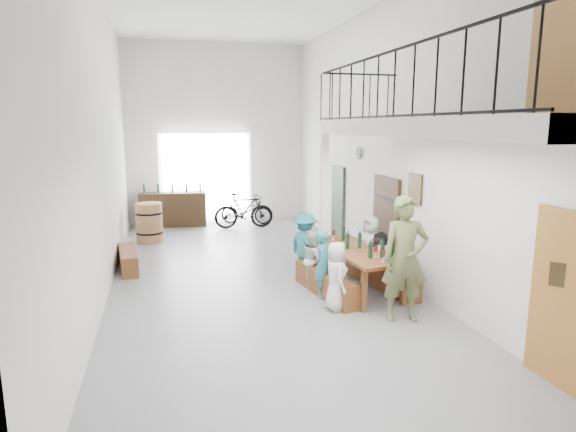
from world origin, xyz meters
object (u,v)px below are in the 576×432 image
object	(u,v)px
tasting_table	(356,254)
oak_barrel	(149,223)
host_standing	(405,259)
serving_counter	(173,209)
bench_inner	(325,283)
side_bench	(128,260)
bicycle_near	(246,210)

from	to	relation	value
tasting_table	oak_barrel	size ratio (longest dim) A/B	2.32
oak_barrel	host_standing	xyz separation A→B (m)	(3.99, -6.38, 0.47)
tasting_table	host_standing	bearing A→B (deg)	-89.10
oak_barrel	serving_counter	world-z (taller)	same
bench_inner	serving_counter	world-z (taller)	serving_counter
side_bench	host_standing	bearing A→B (deg)	-41.91
oak_barrel	bench_inner	bearing A→B (deg)	-57.85
side_bench	bicycle_near	distance (m)	5.30
bench_inner	serving_counter	size ratio (longest dim) A/B	0.96
tasting_table	bench_inner	distance (m)	0.80
tasting_table	serving_counter	world-z (taller)	serving_counter
bicycle_near	oak_barrel	bearing A→B (deg)	142.63
tasting_table	bicycle_near	xyz separation A→B (m)	(-0.90, 6.64, -0.28)
serving_counter	host_standing	distance (m)	8.97
oak_barrel	serving_counter	xyz separation A→B (m)	(0.66, 1.93, -0.00)
bench_inner	bicycle_near	bearing A→B (deg)	82.98
side_bench	oak_barrel	bearing A→B (deg)	80.76
serving_counter	host_standing	bearing A→B (deg)	-61.66
serving_counter	host_standing	xyz separation A→B (m)	(3.32, -8.32, 0.47)
bench_inner	side_bench	size ratio (longest dim) A/B	1.24
bench_inner	host_standing	xyz separation A→B (m)	(0.83, -1.37, 0.77)
bench_inner	host_standing	distance (m)	1.78
oak_barrel	bicycle_near	size ratio (longest dim) A/B	0.64
tasting_table	host_standing	size ratio (longest dim) A/B	1.22
bench_inner	serving_counter	xyz separation A→B (m)	(-2.49, 6.95, 0.30)
side_bench	tasting_table	bearing A→B (deg)	-30.61
side_bench	oak_barrel	distance (m)	2.50
bench_inner	side_bench	bearing A→B (deg)	134.76
tasting_table	side_bench	world-z (taller)	tasting_table
serving_counter	bicycle_near	xyz separation A→B (m)	(2.21, -0.22, -0.10)
side_bench	bench_inner	bearing A→B (deg)	-35.85
bench_inner	host_standing	size ratio (longest dim) A/B	0.95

